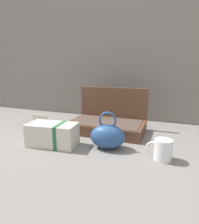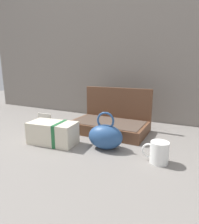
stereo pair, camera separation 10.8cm
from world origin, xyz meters
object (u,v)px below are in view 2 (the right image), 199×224
Objects in this scene: teal_pouch_handbag at (105,136)px; cream_toiletry_bag at (53,133)px; coffee_mug at (159,152)px; info_card_left at (45,122)px; open_suitcase at (111,122)px.

teal_pouch_handbag is 0.71× the size of cream_toiletry_bag.
cream_toiletry_bag is 0.58m from coffee_mug.
cream_toiletry_bag reaches higher than coffee_mug.
info_card_left is (-0.22, 0.17, -0.00)m from cream_toiletry_bag.
cream_toiletry_bag is 0.27m from info_card_left.
coffee_mug is at bearing -12.11° from info_card_left.
open_suitcase reaches higher than info_card_left.
teal_pouch_handbag is at bearing 173.09° from coffee_mug.
open_suitcase is 0.30m from teal_pouch_handbag.
info_card_left is at bearing -155.65° from open_suitcase.
coffee_mug is at bearing -40.43° from open_suitcase.
coffee_mug is at bearing 3.34° from cream_toiletry_bag.
teal_pouch_handbag is at bearing -13.50° from info_card_left.
teal_pouch_handbag reaches higher than cream_toiletry_bag.
coffee_mug is 0.80m from info_card_left.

